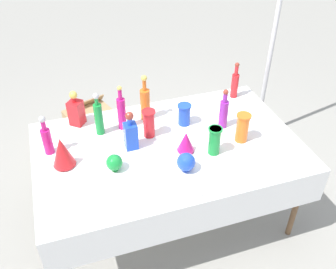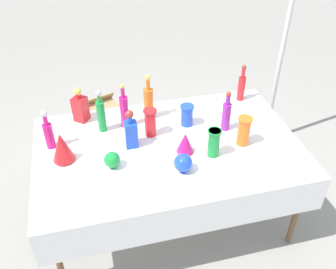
% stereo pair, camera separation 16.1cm
% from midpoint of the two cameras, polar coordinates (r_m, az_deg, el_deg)
% --- Properties ---
extents(ground_plane, '(40.00, 40.00, 0.00)m').
position_cam_midpoint_polar(ground_plane, '(3.29, -1.44, -12.03)').
color(ground_plane, gray).
extents(display_table, '(1.94, 1.21, 0.76)m').
position_cam_midpoint_polar(display_table, '(2.77, -1.45, -2.91)').
color(display_table, white).
rests_on(display_table, ground).
extents(tall_bottle_0, '(0.06, 0.06, 0.37)m').
position_cam_midpoint_polar(tall_bottle_0, '(2.88, -8.69, 3.41)').
color(tall_bottle_0, '#C61972').
rests_on(tall_bottle_0, display_table).
extents(tall_bottle_1, '(0.06, 0.06, 0.33)m').
position_cam_midpoint_polar(tall_bottle_1, '(3.29, 8.77, 7.68)').
color(tall_bottle_1, red).
rests_on(tall_bottle_1, display_table).
extents(tall_bottle_2, '(0.07, 0.07, 0.33)m').
position_cam_midpoint_polar(tall_bottle_2, '(2.89, 6.91, 3.40)').
color(tall_bottle_2, purple).
rests_on(tall_bottle_2, display_table).
extents(tall_bottle_3, '(0.07, 0.07, 0.31)m').
position_cam_midpoint_polar(tall_bottle_3, '(2.78, -19.61, -0.57)').
color(tall_bottle_3, '#C61972').
rests_on(tall_bottle_3, display_table).
extents(tall_bottle_4, '(0.08, 0.08, 0.39)m').
position_cam_midpoint_polar(tall_bottle_4, '(2.96, -5.07, 4.88)').
color(tall_bottle_4, orange).
rests_on(tall_bottle_4, display_table).
extents(tall_bottle_5, '(0.06, 0.06, 0.35)m').
position_cam_midpoint_polar(tall_bottle_5, '(2.85, -12.14, 2.61)').
color(tall_bottle_5, '#198C38').
rests_on(tall_bottle_5, display_table).
extents(square_decanter_0, '(0.14, 0.14, 0.30)m').
position_cam_midpoint_polar(square_decanter_0, '(3.02, -15.35, 3.48)').
color(square_decanter_0, red).
rests_on(square_decanter_0, display_table).
extents(square_decanter_1, '(0.09, 0.09, 0.31)m').
position_cam_midpoint_polar(square_decanter_1, '(2.69, -7.43, 0.13)').
color(square_decanter_1, blue).
rests_on(square_decanter_1, display_table).
extents(slender_vase_0, '(0.10, 0.10, 0.22)m').
position_cam_midpoint_polar(slender_vase_0, '(2.79, -4.58, 1.78)').
color(slender_vase_0, red).
rests_on(slender_vase_0, display_table).
extents(slender_vase_1, '(0.11, 0.11, 0.23)m').
position_cam_midpoint_polar(slender_vase_1, '(2.77, 9.66, 1.10)').
color(slender_vase_1, orange).
rests_on(slender_vase_1, display_table).
extents(slender_vase_2, '(0.11, 0.11, 0.17)m').
position_cam_midpoint_polar(slender_vase_2, '(2.92, 0.91, 3.13)').
color(slender_vase_2, blue).
rests_on(slender_vase_2, display_table).
extents(slender_vase_3, '(0.10, 0.10, 0.22)m').
position_cam_midpoint_polar(slender_vase_3, '(2.63, 5.37, -0.87)').
color(slender_vase_3, '#198C38').
rests_on(slender_vase_3, display_table).
extents(fluted_vase_0, '(0.12, 0.12, 0.16)m').
position_cam_midpoint_polar(fluted_vase_0, '(2.65, 1.01, -1.15)').
color(fluted_vase_0, '#C61972').
rests_on(fluted_vase_0, display_table).
extents(fluted_vase_1, '(0.16, 0.16, 0.23)m').
position_cam_midpoint_polar(fluted_vase_1, '(2.64, -17.53, -2.57)').
color(fluted_vase_1, red).
rests_on(fluted_vase_1, display_table).
extents(round_bowl_0, '(0.11, 0.11, 0.12)m').
position_cam_midpoint_polar(round_bowl_0, '(2.55, -9.98, -4.28)').
color(round_bowl_0, '#198C38').
rests_on(round_bowl_0, display_table).
extents(round_bowl_1, '(0.13, 0.13, 0.14)m').
position_cam_midpoint_polar(round_bowl_1, '(2.51, 0.93, -4.26)').
color(round_bowl_1, blue).
rests_on(round_bowl_1, display_table).
extents(price_tag_left, '(0.05, 0.02, 0.05)m').
position_cam_midpoint_polar(price_tag_left, '(2.33, -2.66, -10.21)').
color(price_tag_left, white).
rests_on(price_tag_left, display_table).
extents(price_tag_center, '(0.06, 0.02, 0.04)m').
position_cam_midpoint_polar(price_tag_center, '(2.54, 11.98, -6.12)').
color(price_tag_center, white).
rests_on(price_tag_center, display_table).
extents(price_tag_right, '(0.06, 0.02, 0.05)m').
position_cam_midpoint_polar(price_tag_right, '(2.36, 2.67, -9.24)').
color(price_tag_right, white).
rests_on(price_tag_right, display_table).
extents(cardboard_box_behind_left, '(0.55, 0.50, 0.38)m').
position_cam_midpoint_polar(cardboard_box_behind_left, '(4.14, -12.88, 1.74)').
color(cardboard_box_behind_left, tan).
rests_on(cardboard_box_behind_left, ground).
extents(cardboard_box_behind_right, '(0.45, 0.36, 0.41)m').
position_cam_midpoint_polar(cardboard_box_behind_right, '(3.83, -12.77, -1.32)').
color(cardboard_box_behind_right, tan).
rests_on(cardboard_box_behind_right, ground).
extents(canopy_pole, '(0.18, 0.18, 2.40)m').
position_cam_midpoint_polar(canopy_pole, '(3.70, 14.02, 11.30)').
color(canopy_pole, silver).
rests_on(canopy_pole, ground).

